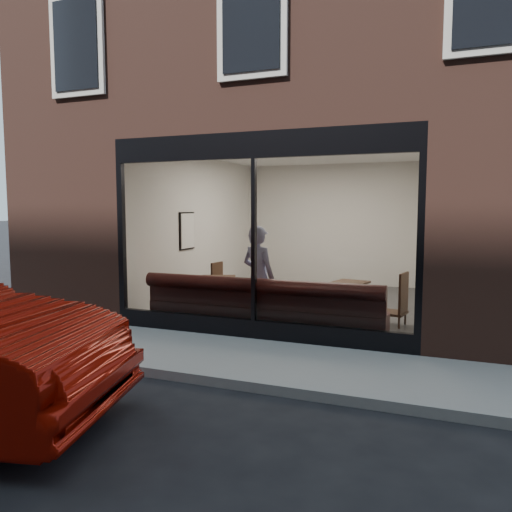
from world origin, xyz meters
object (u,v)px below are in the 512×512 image
at_px(banquette, 263,319).
at_px(cafe_table_right, 350,283).
at_px(cafe_chair_left, 209,296).
at_px(cafe_chair_right, 392,313).
at_px(person, 258,278).
at_px(cafe_table_left, 218,278).

height_order(banquette, cafe_table_right, cafe_table_right).
bearing_deg(cafe_chair_left, cafe_chair_right, -178.12).
relative_size(cafe_table_right, cafe_chair_left, 1.36).
distance_m(banquette, person, 0.71).
height_order(cafe_table_right, cafe_chair_right, cafe_table_right).
bearing_deg(cafe_table_left, person, -28.28).
bearing_deg(cafe_chair_left, banquette, 145.53).
distance_m(cafe_table_right, cafe_chair_left, 3.03).
xyz_separation_m(person, cafe_table_right, (1.39, 0.90, -0.14)).
bearing_deg(cafe_table_right, cafe_table_left, -171.59).
distance_m(cafe_table_left, cafe_chair_left, 1.05).
relative_size(person, cafe_chair_left, 4.34).
bearing_deg(banquette, person, 125.94).
distance_m(cafe_table_left, cafe_table_right, 2.43).
xyz_separation_m(cafe_table_right, cafe_chair_right, (0.71, 0.08, -0.50)).
height_order(cafe_table_left, cafe_chair_left, cafe_table_left).
bearing_deg(cafe_table_left, cafe_table_right, 8.41).
bearing_deg(cafe_chair_right, cafe_table_left, 19.26).
bearing_deg(cafe_table_right, cafe_chair_right, 6.44).
distance_m(cafe_table_right, cafe_chair_right, 0.88).
bearing_deg(cafe_table_right, person, -146.91).
xyz_separation_m(banquette, cafe_chair_left, (-1.75, 1.52, 0.01)).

